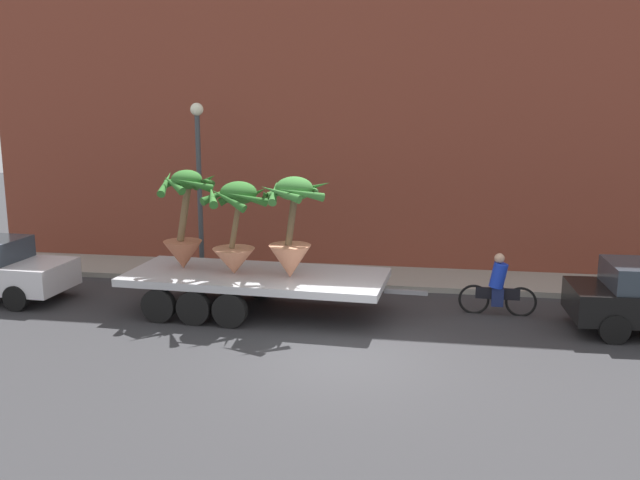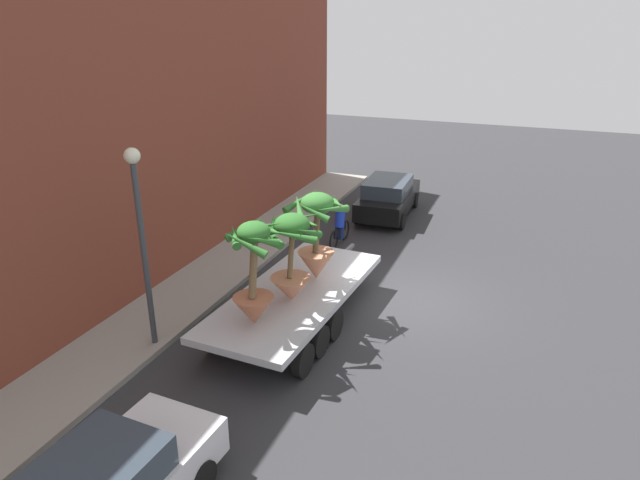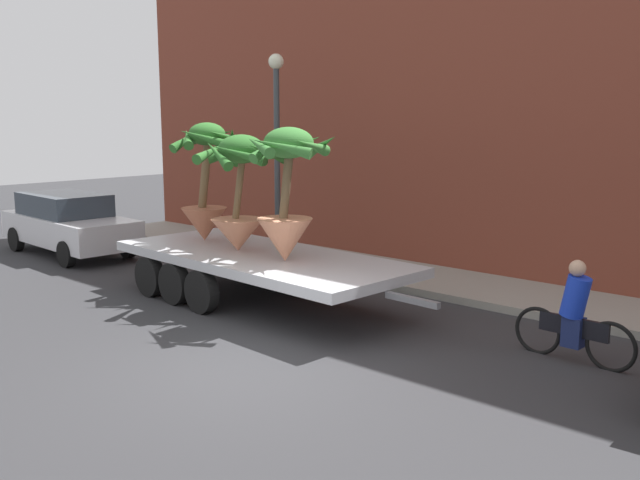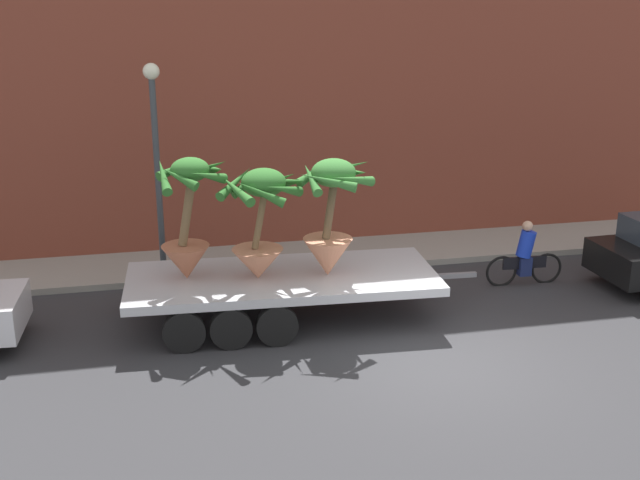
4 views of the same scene
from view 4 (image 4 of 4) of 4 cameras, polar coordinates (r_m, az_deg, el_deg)
ground_plane at (r=14.76m, az=8.55°, el=-8.70°), size 60.00×60.00×0.00m
sidewalk at (r=20.10m, az=2.46°, el=-0.97°), size 24.00×2.20×0.15m
building_facade at (r=20.74m, az=1.41°, el=13.39°), size 24.00×1.20×9.88m
flatbed_trailer at (r=16.08m, az=-3.59°, el=-3.22°), size 7.29×2.87×0.98m
potted_palm_rear at (r=15.63m, az=0.76°, el=1.54°), size 1.63×1.72×2.38m
potted_palm_middle at (r=15.67m, az=-9.46°, el=1.25°), size 1.46×1.53×2.44m
potted_palm_front at (r=15.51m, az=-4.31°, el=1.29°), size 1.78×1.77×2.23m
cyclist at (r=18.63m, az=14.53°, el=-1.15°), size 1.84×0.36×1.54m
street_lamp at (r=17.90m, az=-11.73°, el=6.78°), size 0.36×0.36×4.83m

